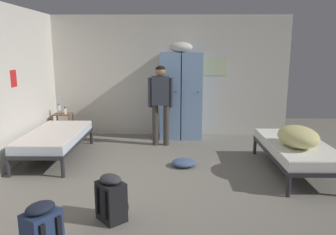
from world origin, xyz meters
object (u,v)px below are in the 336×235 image
Objects in this scene: shelf_unit at (63,124)px; water_bottle at (59,109)px; bed_left_rear at (55,138)px; lotion_bottle at (65,111)px; backpack_black at (112,199)px; backpack_navy at (42,231)px; bedding_heap at (298,136)px; bed_right at (296,149)px; clothes_pile_denim at (184,163)px; person_traveler at (161,98)px; locker_bank at (181,94)px.

water_bottle is at bearing 165.96° from shelf_unit.
lotion_bottle reaches higher than bed_left_rear.
lotion_bottle is (-0.18, 1.19, 0.26)m from bed_left_rear.
water_bottle is 1.37× the size of lotion_bottle.
shelf_unit is at bearing -14.04° from water_bottle.
backpack_navy is at bearing -127.64° from backpack_black.
bed_left_rear is at bearing 167.92° from bedding_heap.
clothes_pile_denim is at bearing 172.47° from bed_right.
water_bottle is (-2.19, 0.40, -0.30)m from person_traveler.
backpack_black is at bearing 52.36° from backpack_navy.
person_traveler is 1.61m from clothes_pile_denim.
water_bottle is at bearing 116.73° from backpack_black.
person_traveler reaches higher than clothes_pile_denim.
person_traveler reaches higher than lotion_bottle.
locker_bank reaches higher than lotion_bottle.
lotion_bottle is (-2.04, 0.34, -0.33)m from person_traveler.
shelf_unit is 1.39× the size of clothes_pile_denim.
locker_bank is at bearing 76.53° from backpack_black.
person_traveler is at bearing -10.32° from water_bottle.
bed_left_rear is 3.02m from backpack_navy.
bedding_heap is (-0.07, -0.22, 0.26)m from bed_right.
clothes_pile_denim is at bearing -32.77° from shelf_unit.
lotion_bottle is 3.00m from clothes_pile_denim.
lotion_bottle is at bearing -174.16° from locker_bank.
shelf_unit is 0.33m from water_bottle.
person_traveler is at bearing 75.12° from backpack_navy.
backpack_navy is (1.11, -4.12, -0.09)m from shelf_unit.
locker_bank is 3.76× the size of backpack_black.
lotion_bottle reaches higher than bed_right.
person_traveler is (-2.20, 1.49, 0.59)m from bed_right.
bedding_heap is 4.80m from water_bottle.
bedding_heap is (3.98, -0.85, 0.26)m from bed_left_rear.
bedding_heap is at bearing -26.15° from lotion_bottle.
locker_bank is at bearing 5.84° from lotion_bottle.
backpack_black is (-0.46, -3.04, -0.71)m from person_traveler.
person_traveler is 3.16m from backpack_black.
bedding_heap is at bearing -108.91° from bed_right.
locker_bank is 2.61m from shelf_unit.
bed_left_rear is at bearing -155.36° from person_traveler.
bed_right is at bearing -49.38° from locker_bank.
bed_left_rear is 2.13m from person_traveler.
backpack_black is (1.73, -3.44, -0.41)m from water_bottle.
locker_bank is 2.76m from bed_left_rear.
backpack_navy is (1.19, -4.14, -0.41)m from water_bottle.
lotion_bottle reaches higher than shelf_unit.
lotion_bottle is at bearing 98.59° from bed_left_rear.
bedding_heap is at bearing 27.42° from backpack_black.
bed_right reaches higher than clothes_pile_denim.
person_traveler is 10.35× the size of lotion_bottle.
person_traveler reaches higher than bed_right.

